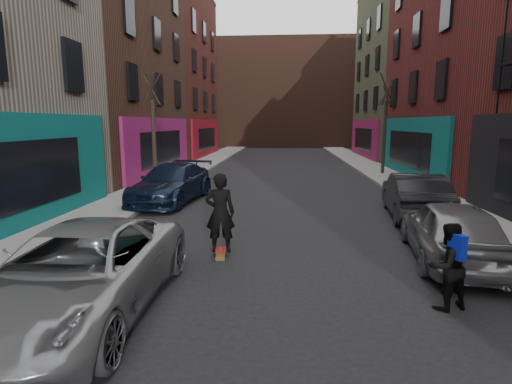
% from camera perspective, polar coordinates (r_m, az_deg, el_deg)
% --- Properties ---
extents(sidewalk_left, '(2.50, 84.00, 0.13)m').
position_cam_1_polar(sidewalk_left, '(31.92, -7.44, 4.12)').
color(sidewalk_left, gray).
rests_on(sidewalk_left, ground).
extents(sidewalk_right, '(2.50, 84.00, 0.13)m').
position_cam_1_polar(sidewalk_right, '(31.84, 15.23, 3.85)').
color(sidewalk_right, gray).
rests_on(sidewalk_right, ground).
extents(building_far, '(40.00, 10.00, 14.00)m').
position_cam_1_polar(building_far, '(57.23, 4.17, 13.63)').
color(building_far, '#47281E').
rests_on(building_far, ground).
extents(tree_left_far, '(2.00, 2.00, 6.50)m').
position_cam_1_polar(tree_left_far, '(20.15, -14.49, 10.05)').
color(tree_left_far, black).
rests_on(tree_left_far, sidewalk_left).
extents(tree_right_far, '(2.00, 2.00, 6.80)m').
position_cam_1_polar(tree_right_far, '(25.81, 17.99, 10.10)').
color(tree_right_far, black).
rests_on(tree_right_far, sidewalk_right).
extents(parked_left_far, '(2.53, 5.38, 1.49)m').
position_cam_1_polar(parked_left_far, '(7.39, -23.87, -10.46)').
color(parked_left_far, gray).
rests_on(parked_left_far, ground).
extents(parked_left_end, '(2.75, 5.52, 1.54)m').
position_cam_1_polar(parked_left_end, '(16.67, -11.96, 1.24)').
color(parked_left_end, black).
rests_on(parked_left_end, ground).
extents(parked_right_far, '(2.31, 4.54, 1.48)m').
position_cam_1_polar(parked_right_far, '(10.35, 26.11, -4.94)').
color(parked_right_far, gray).
rests_on(parked_right_far, ground).
extents(parked_right_end, '(2.16, 4.81, 1.53)m').
position_cam_1_polar(parked_right_end, '(14.63, 21.69, -0.43)').
color(parked_right_end, black).
rests_on(parked_right_end, ground).
extents(skateboard, '(0.31, 0.82, 0.10)m').
position_cam_1_polar(skateboard, '(9.91, -5.05, -8.74)').
color(skateboard, brown).
rests_on(skateboard, ground).
extents(skateboarder, '(0.76, 0.54, 1.94)m').
position_cam_1_polar(skateboarder, '(9.63, -5.15, -2.98)').
color(skateboarder, black).
rests_on(skateboarder, skateboard).
extents(pedestrian, '(0.90, 0.81, 1.53)m').
position_cam_1_polar(pedestrian, '(7.71, 25.67, -9.49)').
color(pedestrian, black).
rests_on(pedestrian, ground).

